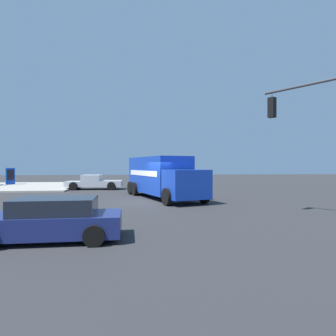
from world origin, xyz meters
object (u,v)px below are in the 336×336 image
object	(u,v)px
sedan_navy	(52,220)
vending_machine_red	(10,176)
delivery_truck	(162,176)
traffic_light_primary	(330,123)
pickup_silver	(94,182)

from	to	relation	value
sedan_navy	vending_machine_red	distance (m)	27.36
vending_machine_red	delivery_truck	bearing A→B (deg)	-130.50
delivery_truck	vending_machine_red	bearing A→B (deg)	49.50
delivery_truck	traffic_light_primary	size ratio (longest dim) A/B	1.50
delivery_truck	pickup_silver	xyz separation A→B (m)	(7.71, 5.92, -0.79)
sedan_navy	delivery_truck	bearing A→B (deg)	-21.44
traffic_light_primary	sedan_navy	world-z (taller)	traffic_light_primary
traffic_light_primary	delivery_truck	bearing A→B (deg)	34.00
pickup_silver	sedan_navy	size ratio (longest dim) A/B	1.20
pickup_silver	sedan_navy	world-z (taller)	pickup_silver
delivery_truck	vending_machine_red	distance (m)	21.23
pickup_silver	vending_machine_red	bearing A→B (deg)	59.26
traffic_light_primary	pickup_silver	size ratio (longest dim) A/B	1.12
delivery_truck	traffic_light_primary	distance (m)	11.27
traffic_light_primary	pickup_silver	bearing A→B (deg)	35.66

